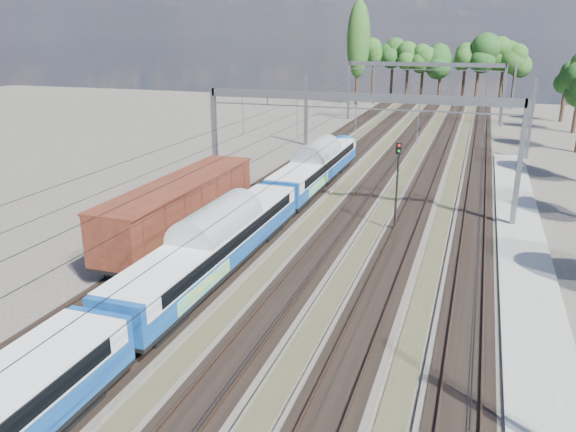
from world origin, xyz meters
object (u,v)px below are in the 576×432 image
(emu_train, at_px, (214,238))
(worker, at_px, (419,127))
(signal_far, at_px, (502,98))
(signal_near, at_px, (398,176))
(freight_boxcar, at_px, (182,207))

(emu_train, bearing_deg, worker, 84.37)
(emu_train, height_order, signal_far, signal_far)
(signal_near, distance_m, signal_far, 55.08)
(freight_boxcar, distance_m, worker, 49.73)
(emu_train, height_order, freight_boxcar, emu_train)
(emu_train, xyz_separation_m, signal_near, (8.24, 11.27, 1.49))
(emu_train, xyz_separation_m, freight_boxcar, (-4.50, 4.48, 0.02))
(worker, bearing_deg, signal_far, -18.22)
(signal_near, relative_size, signal_far, 1.03)
(freight_boxcar, height_order, signal_far, signal_far)
(worker, bearing_deg, emu_train, -163.69)
(emu_train, bearing_deg, freight_boxcar, 135.15)
(freight_boxcar, bearing_deg, signal_far, 71.61)
(signal_near, bearing_deg, worker, 112.21)
(worker, height_order, signal_far, signal_far)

